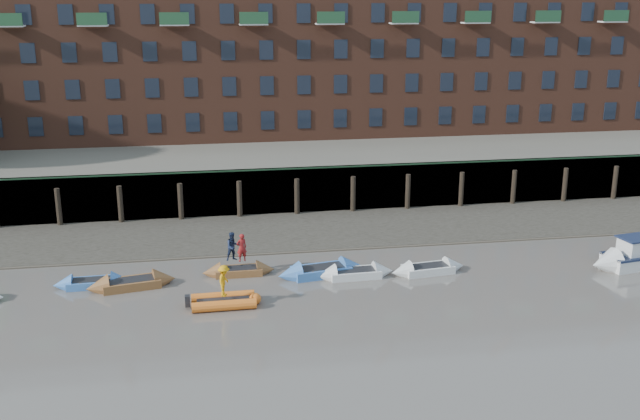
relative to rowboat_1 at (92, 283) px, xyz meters
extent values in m
plane|color=#635C55|center=(10.55, -10.44, -0.21)|extent=(220.00, 220.00, 0.00)
cube|color=#3D382F|center=(10.55, 7.56, -0.21)|extent=(110.00, 8.00, 0.50)
cube|color=#4C4336|center=(10.55, 4.16, -0.21)|extent=(110.00, 1.60, 0.10)
cube|color=#2D2A26|center=(10.55, 11.96, 1.39)|extent=(110.00, 0.80, 3.20)
cylinder|color=black|center=(-3.45, 11.31, 1.09)|extent=(0.36, 0.36, 2.60)
cylinder|color=black|center=(0.55, 11.31, 1.09)|extent=(0.36, 0.36, 2.60)
cylinder|color=black|center=(4.55, 11.31, 1.09)|extent=(0.36, 0.36, 2.60)
cylinder|color=black|center=(8.55, 11.31, 1.09)|extent=(0.36, 0.36, 2.60)
cylinder|color=black|center=(12.55, 11.31, 1.09)|extent=(0.36, 0.36, 2.60)
cylinder|color=black|center=(16.55, 11.31, 1.09)|extent=(0.36, 0.36, 2.60)
cylinder|color=black|center=(20.55, 11.31, 1.09)|extent=(0.36, 0.36, 2.60)
cylinder|color=black|center=(24.55, 11.31, 1.09)|extent=(0.36, 0.36, 2.60)
cylinder|color=black|center=(28.55, 11.31, 1.09)|extent=(0.36, 0.36, 2.60)
cylinder|color=black|center=(32.55, 11.31, 1.09)|extent=(0.36, 0.36, 2.60)
cylinder|color=black|center=(36.55, 11.31, 1.09)|extent=(0.36, 0.36, 2.60)
cube|color=#264C2D|center=(10.55, 11.66, 3.04)|extent=(110.00, 0.06, 0.10)
cube|color=#5E594D|center=(10.55, 25.56, 1.39)|extent=(110.00, 28.00, 3.20)
cube|color=brown|center=(10.55, 26.56, 8.99)|extent=(80.00, 10.00, 12.00)
cube|color=black|center=(-6.45, 21.54, 4.79)|extent=(1.10, 0.12, 1.50)
cube|color=black|center=(-3.45, 21.54, 4.79)|extent=(1.10, 0.12, 1.50)
cube|color=black|center=(-0.45, 21.54, 4.79)|extent=(1.10, 0.12, 1.50)
cube|color=black|center=(2.55, 21.54, 4.79)|extent=(1.10, 0.12, 1.50)
cube|color=black|center=(5.55, 21.54, 4.79)|extent=(1.10, 0.12, 1.50)
cube|color=black|center=(8.55, 21.54, 4.79)|extent=(1.10, 0.12, 1.50)
cube|color=black|center=(11.55, 21.54, 4.79)|extent=(1.10, 0.12, 1.50)
cube|color=black|center=(14.55, 21.54, 4.79)|extent=(1.10, 0.12, 1.50)
cube|color=black|center=(17.55, 21.54, 4.79)|extent=(1.10, 0.12, 1.50)
cube|color=black|center=(20.55, 21.54, 4.79)|extent=(1.10, 0.12, 1.50)
cube|color=black|center=(23.55, 21.54, 4.79)|extent=(1.10, 0.12, 1.50)
cube|color=black|center=(26.55, 21.54, 4.79)|extent=(1.10, 0.12, 1.50)
cube|color=black|center=(29.55, 21.54, 4.79)|extent=(1.10, 0.12, 1.50)
cube|color=black|center=(32.55, 21.54, 4.79)|extent=(1.10, 0.12, 1.50)
cube|color=black|center=(35.55, 21.54, 4.79)|extent=(1.10, 0.12, 1.50)
cube|color=black|center=(38.55, 21.54, 4.79)|extent=(1.10, 0.12, 1.50)
cube|color=black|center=(41.55, 21.54, 4.79)|extent=(1.10, 0.12, 1.50)
cube|color=black|center=(-6.45, 21.54, 7.59)|extent=(1.10, 0.12, 1.50)
cube|color=black|center=(-3.45, 21.54, 7.59)|extent=(1.10, 0.12, 1.50)
cube|color=black|center=(-0.45, 21.54, 7.59)|extent=(1.10, 0.12, 1.50)
cube|color=black|center=(2.55, 21.54, 7.59)|extent=(1.10, 0.12, 1.50)
cube|color=black|center=(5.55, 21.54, 7.59)|extent=(1.10, 0.12, 1.50)
cube|color=black|center=(8.55, 21.54, 7.59)|extent=(1.10, 0.12, 1.50)
cube|color=black|center=(11.55, 21.54, 7.59)|extent=(1.10, 0.12, 1.50)
cube|color=black|center=(14.55, 21.54, 7.59)|extent=(1.10, 0.12, 1.50)
cube|color=black|center=(17.55, 21.54, 7.59)|extent=(1.10, 0.12, 1.50)
cube|color=black|center=(20.55, 21.54, 7.59)|extent=(1.10, 0.12, 1.50)
cube|color=black|center=(23.55, 21.54, 7.59)|extent=(1.10, 0.12, 1.50)
cube|color=black|center=(26.55, 21.54, 7.59)|extent=(1.10, 0.12, 1.50)
cube|color=black|center=(29.55, 21.54, 7.59)|extent=(1.10, 0.12, 1.50)
cube|color=black|center=(32.55, 21.54, 7.59)|extent=(1.10, 0.12, 1.50)
cube|color=black|center=(35.55, 21.54, 7.59)|extent=(1.10, 0.12, 1.50)
cube|color=black|center=(38.55, 21.54, 7.59)|extent=(1.10, 0.12, 1.50)
cube|color=black|center=(41.55, 21.54, 7.59)|extent=(1.10, 0.12, 1.50)
cube|color=black|center=(-6.45, 21.54, 10.39)|extent=(1.10, 0.12, 1.50)
cube|color=black|center=(-3.45, 21.54, 10.39)|extent=(1.10, 0.12, 1.50)
cube|color=black|center=(-0.45, 21.54, 10.39)|extent=(1.10, 0.12, 1.50)
cube|color=black|center=(2.55, 21.54, 10.39)|extent=(1.10, 0.12, 1.50)
cube|color=black|center=(5.55, 21.54, 10.39)|extent=(1.10, 0.12, 1.50)
cube|color=black|center=(8.55, 21.54, 10.39)|extent=(1.10, 0.12, 1.50)
cube|color=black|center=(11.55, 21.54, 10.39)|extent=(1.10, 0.12, 1.50)
cube|color=black|center=(14.55, 21.54, 10.39)|extent=(1.10, 0.12, 1.50)
cube|color=black|center=(17.55, 21.54, 10.39)|extent=(1.10, 0.12, 1.50)
cube|color=black|center=(20.55, 21.54, 10.39)|extent=(1.10, 0.12, 1.50)
cube|color=black|center=(23.55, 21.54, 10.39)|extent=(1.10, 0.12, 1.50)
cube|color=black|center=(26.55, 21.54, 10.39)|extent=(1.10, 0.12, 1.50)
cube|color=black|center=(29.55, 21.54, 10.39)|extent=(1.10, 0.12, 1.50)
cube|color=black|center=(32.55, 21.54, 10.39)|extent=(1.10, 0.12, 1.50)
cube|color=black|center=(35.55, 21.54, 10.39)|extent=(1.10, 0.12, 1.50)
cube|color=black|center=(38.55, 21.54, 10.39)|extent=(1.10, 0.12, 1.50)
cube|color=black|center=(41.55, 21.54, 10.39)|extent=(1.10, 0.12, 1.50)
cube|color=black|center=(-6.45, 21.54, 13.19)|extent=(1.10, 0.12, 1.50)
cube|color=black|center=(-3.45, 21.54, 13.19)|extent=(1.10, 0.12, 1.50)
cube|color=black|center=(-0.45, 21.54, 13.19)|extent=(1.10, 0.12, 1.50)
cube|color=black|center=(2.55, 21.54, 13.19)|extent=(1.10, 0.12, 1.50)
cube|color=black|center=(5.55, 21.54, 13.19)|extent=(1.10, 0.12, 1.50)
cube|color=black|center=(8.55, 21.54, 13.19)|extent=(1.10, 0.12, 1.50)
cube|color=black|center=(11.55, 21.54, 13.19)|extent=(1.10, 0.12, 1.50)
cube|color=black|center=(14.55, 21.54, 13.19)|extent=(1.10, 0.12, 1.50)
cube|color=black|center=(17.55, 21.54, 13.19)|extent=(1.10, 0.12, 1.50)
cube|color=black|center=(20.55, 21.54, 13.19)|extent=(1.10, 0.12, 1.50)
cube|color=black|center=(23.55, 21.54, 13.19)|extent=(1.10, 0.12, 1.50)
cube|color=black|center=(26.55, 21.54, 13.19)|extent=(1.10, 0.12, 1.50)
cube|color=black|center=(29.55, 21.54, 13.19)|extent=(1.10, 0.12, 1.50)
cube|color=black|center=(32.55, 21.54, 13.19)|extent=(1.10, 0.12, 1.50)
cube|color=black|center=(35.55, 21.54, 13.19)|extent=(1.10, 0.12, 1.50)
cube|color=black|center=(38.55, 21.54, 13.19)|extent=(1.10, 0.12, 1.50)
cube|color=black|center=(41.55, 21.54, 13.19)|extent=(1.10, 0.12, 1.50)
cube|color=#3D73BD|center=(0.00, 0.00, -0.01)|extent=(2.61, 1.25, 0.40)
cone|color=#3D73BD|center=(1.50, 0.05, -0.01)|extent=(1.04, 1.19, 1.16)
cone|color=#3D73BD|center=(-1.50, -0.05, -0.01)|extent=(1.04, 1.19, 1.16)
cube|color=black|center=(0.00, 0.00, 0.18)|extent=(2.17, 0.94, 0.06)
cube|color=brown|center=(2.08, -0.52, 0.03)|extent=(3.19, 1.89, 0.47)
cone|color=brown|center=(3.80, -0.19, 0.03)|extent=(1.40, 1.55, 1.35)
cone|color=brown|center=(0.37, -0.85, 0.03)|extent=(1.40, 1.55, 1.35)
cube|color=black|center=(2.08, -0.52, 0.24)|extent=(2.64, 1.47, 0.06)
cube|color=brown|center=(7.82, 0.48, 0.00)|extent=(2.58, 1.18, 0.40)
cone|color=brown|center=(9.32, 0.49, 0.00)|extent=(1.01, 1.17, 1.16)
cone|color=brown|center=(6.32, 0.46, 0.00)|extent=(1.01, 1.17, 1.16)
cube|color=black|center=(7.82, 0.48, 0.18)|extent=(2.15, 0.89, 0.06)
cube|color=#3D73BD|center=(12.33, -0.38, 0.04)|extent=(3.39, 1.96, 0.50)
cone|color=#3D73BD|center=(14.17, -0.07, 0.04)|extent=(1.47, 1.63, 1.44)
cone|color=#3D73BD|center=(10.50, -0.69, 0.04)|extent=(1.47, 1.63, 1.44)
cube|color=black|center=(12.33, -0.38, 0.27)|extent=(2.80, 1.51, 0.06)
cube|color=silver|center=(14.11, -0.95, 0.01)|extent=(2.83, 1.36, 0.44)
cone|color=silver|center=(15.73, -0.89, 0.01)|extent=(1.13, 1.30, 1.26)
cone|color=silver|center=(12.48, -1.00, 0.01)|extent=(1.13, 1.30, 1.26)
cube|color=black|center=(14.11, -0.95, 0.21)|extent=(2.36, 1.02, 0.06)
cube|color=silver|center=(18.29, -0.98, 0.01)|extent=(2.93, 1.59, 0.44)
cone|color=silver|center=(19.90, -0.78, 0.01)|extent=(1.23, 1.38, 1.26)
cone|color=silver|center=(16.67, -1.18, 0.01)|extent=(1.23, 1.38, 1.26)
cube|color=black|center=(18.29, -0.98, 0.21)|extent=(2.43, 1.22, 0.06)
cylinder|color=orange|center=(6.81, -3.15, 0.06)|extent=(3.19, 0.58, 0.52)
cylinder|color=orange|center=(6.83, -4.26, 0.06)|extent=(3.19, 0.58, 0.52)
sphere|color=orange|center=(8.41, -3.67, 0.06)|extent=(0.60, 0.60, 0.60)
cube|color=black|center=(6.82, -3.70, 0.06)|extent=(2.67, 0.96, 0.18)
cone|color=silver|center=(28.14, -2.24, 0.19)|extent=(1.74, 1.98, 1.76)
cube|color=silver|center=(30.30, -1.89, 1.03)|extent=(2.04, 1.60, 0.88)
cube|color=#19233F|center=(30.30, -1.89, 1.51)|extent=(2.33, 1.82, 0.09)
imported|color=maroon|center=(8.03, 0.48, 1.37)|extent=(0.67, 0.54, 1.59)
imported|color=#19233F|center=(7.55, 0.70, 1.39)|extent=(0.93, 0.81, 1.62)
imported|color=orange|center=(6.88, -3.75, 1.16)|extent=(0.87, 1.17, 1.61)
camera|label=1|loc=(5.99, -38.57, 15.06)|focal=42.00mm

